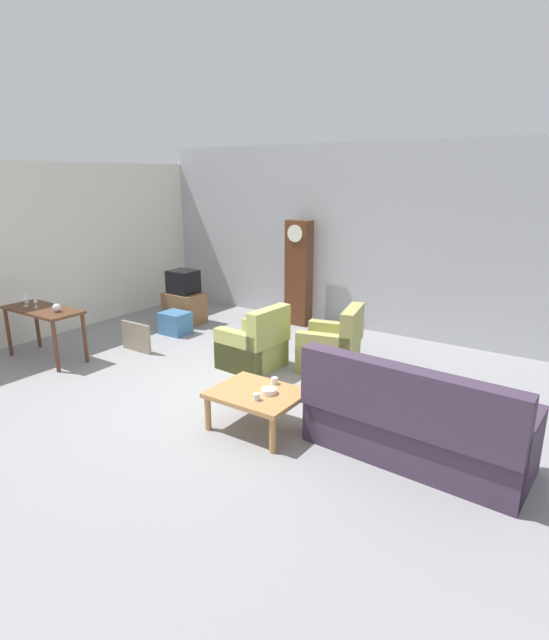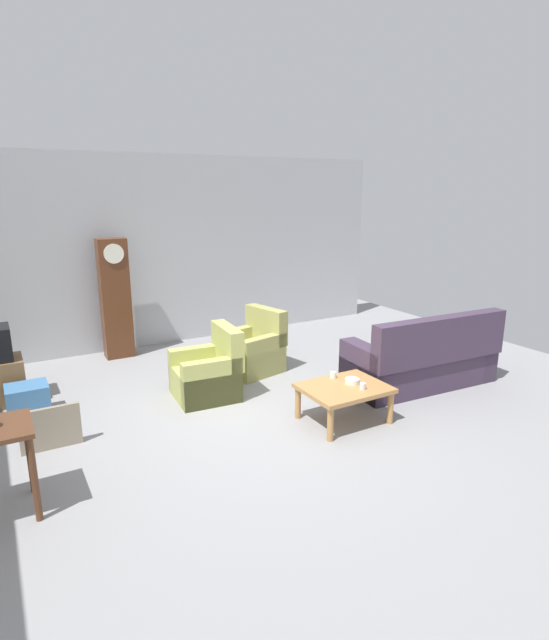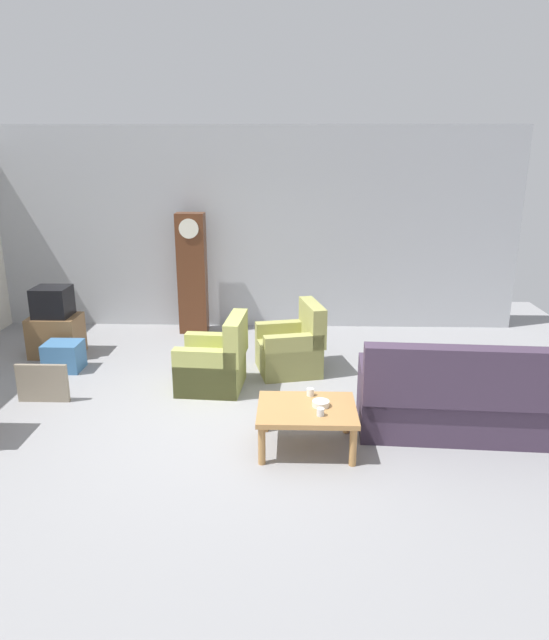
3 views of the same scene
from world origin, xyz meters
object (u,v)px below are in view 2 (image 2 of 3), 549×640
object	(u,v)px
storage_box_blue	(28,400)
cup_white_porcelain	(333,375)
couch_floral	(423,361)
cup_blue_rimmed	(363,386)
armchair_olive_far	(253,351)
coffee_table_wood	(344,391)
grandfather_clock	(115,299)
bowl_white_stacked	(352,381)
armchair_olive_near	(208,374)
framed_picture_leaning	(50,428)

from	to	relation	value
storage_box_blue	cup_white_porcelain	distance (m)	3.65
couch_floral	storage_box_blue	size ratio (longest dim) A/B	4.58
cup_blue_rimmed	armchair_olive_far	bearing A→B (deg)	96.95
coffee_table_wood	grandfather_clock	world-z (taller)	grandfather_clock
armchair_olive_far	bowl_white_stacked	size ratio (longest dim) A/B	5.59
armchair_olive_near	framed_picture_leaning	size ratio (longest dim) A/B	1.53
couch_floral	armchair_olive_far	distance (m)	2.43
armchair_olive_near	cup_white_porcelain	xyz separation A→B (m)	(1.13, -1.17, 0.16)
coffee_table_wood	couch_floral	bearing A→B (deg)	12.20
armchair_olive_near	storage_box_blue	xyz separation A→B (m)	(-2.09, 0.53, -0.11)
armchair_olive_near	cup_blue_rimmed	size ratio (longest dim) A/B	12.62
framed_picture_leaning	coffee_table_wood	bearing A→B (deg)	-17.79
storage_box_blue	armchair_olive_far	bearing A→B (deg)	0.97
storage_box_blue	bowl_white_stacked	bearing A→B (deg)	-30.34
cup_blue_rimmed	bowl_white_stacked	bearing A→B (deg)	86.47
armchair_olive_far	bowl_white_stacked	world-z (taller)	armchair_olive_far
framed_picture_leaning	cup_white_porcelain	world-z (taller)	cup_white_porcelain
cup_blue_rimmed	grandfather_clock	bearing A→B (deg)	115.54
framed_picture_leaning	storage_box_blue	distance (m)	1.01
cup_blue_rimmed	cup_white_porcelain	bearing A→B (deg)	100.36
coffee_table_wood	framed_picture_leaning	distance (m)	3.20
couch_floral	cup_white_porcelain	distance (m)	1.58
storage_box_blue	bowl_white_stacked	xyz separation A→B (m)	(3.32, -1.94, 0.27)
cup_blue_rimmed	armchair_olive_near	bearing A→B (deg)	126.88
armchair_olive_far	bowl_white_stacked	bearing A→B (deg)	-81.99
framed_picture_leaning	bowl_white_stacked	world-z (taller)	bowl_white_stacked
couch_floral	cup_blue_rimmed	world-z (taller)	couch_floral
storage_box_blue	bowl_white_stacked	size ratio (longest dim) A/B	2.79
armchair_olive_far	cup_blue_rimmed	world-z (taller)	armchair_olive_far
armchair_olive_near	storage_box_blue	size ratio (longest dim) A/B	1.96
bowl_white_stacked	storage_box_blue	bearing A→B (deg)	149.66
armchair_olive_far	bowl_white_stacked	distance (m)	2.02
couch_floral	coffee_table_wood	bearing A→B (deg)	-167.80
couch_floral	framed_picture_leaning	distance (m)	4.70
armchair_olive_far	grandfather_clock	bearing A→B (deg)	133.48
framed_picture_leaning	bowl_white_stacked	size ratio (longest dim) A/B	3.56
coffee_table_wood	bowl_white_stacked	world-z (taller)	bowl_white_stacked
armchair_olive_near	grandfather_clock	bearing A→B (deg)	105.71
armchair_olive_near	bowl_white_stacked	xyz separation A→B (m)	(1.23, -1.41, 0.15)
couch_floral	grandfather_clock	size ratio (longest dim) A/B	1.13
coffee_table_wood	cup_white_porcelain	distance (m)	0.30
couch_floral	storage_box_blue	world-z (taller)	couch_floral
cup_white_porcelain	armchair_olive_far	bearing A→B (deg)	96.06
grandfather_clock	cup_white_porcelain	distance (m)	3.87
couch_floral	framed_picture_leaning	world-z (taller)	couch_floral
storage_box_blue	cup_white_porcelain	size ratio (longest dim) A/B	6.26
bowl_white_stacked	grandfather_clock	bearing A→B (deg)	116.93
framed_picture_leaning	bowl_white_stacked	distance (m)	3.32
storage_box_blue	cup_white_porcelain	bearing A→B (deg)	-27.74
armchair_olive_far	coffee_table_wood	distance (m)	2.03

